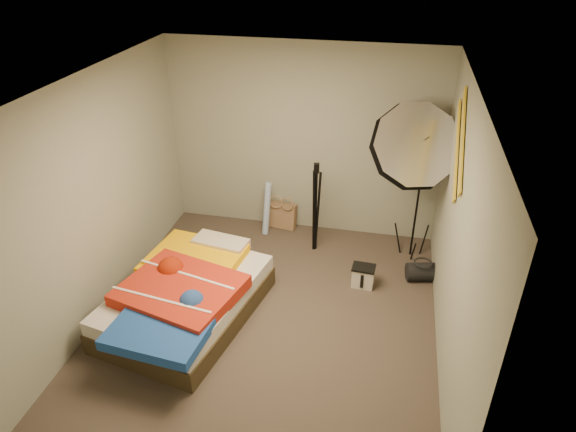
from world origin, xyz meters
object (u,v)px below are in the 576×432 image
(camera_tripod, at_px, (316,202))
(tote_bag, at_px, (283,216))
(camera_case, at_px, (363,277))
(photo_umbrella, at_px, (414,147))
(duffel_bag, at_px, (422,272))
(bed, at_px, (186,297))
(wrapping_roll, at_px, (267,209))

(camera_tripod, bearing_deg, tote_bag, 138.94)
(camera_case, xyz_separation_m, photo_umbrella, (0.41, 0.61, 1.39))
(photo_umbrella, relative_size, camera_tripod, 1.76)
(camera_tripod, bearing_deg, duffel_bag, -15.96)
(photo_umbrella, bearing_deg, tote_bag, 163.27)
(tote_bag, distance_m, bed, 2.10)
(camera_case, relative_size, photo_umbrella, 0.12)
(camera_case, xyz_separation_m, duffel_bag, (0.67, 0.26, -0.01))
(duffel_bag, bearing_deg, camera_tripod, 151.28)
(camera_tripod, bearing_deg, camera_case, -43.72)
(wrapping_roll, relative_size, photo_umbrella, 0.34)
(camera_case, bearing_deg, tote_bag, 141.24)
(duffel_bag, bearing_deg, tote_bag, 143.16)
(wrapping_roll, xyz_separation_m, camera_case, (1.37, -0.92, -0.24))
(duffel_bag, bearing_deg, photo_umbrella, 114.01)
(camera_case, height_order, bed, bed)
(duffel_bag, bearing_deg, bed, -166.94)
(photo_umbrella, bearing_deg, camera_tripod, 178.19)
(tote_bag, bearing_deg, camera_case, -33.08)
(photo_umbrella, height_order, camera_tripod, photo_umbrella)
(tote_bag, height_order, camera_tripod, camera_tripod)
(photo_umbrella, bearing_deg, duffel_bag, -53.23)
(tote_bag, xyz_separation_m, camera_case, (1.19, -1.09, -0.06))
(bed, relative_size, camera_tripod, 1.73)
(duffel_bag, xyz_separation_m, bed, (-2.45, -1.19, 0.15))
(tote_bag, distance_m, camera_case, 1.61)
(tote_bag, xyz_separation_m, bed, (-0.60, -2.02, 0.08))
(wrapping_roll, relative_size, bed, 0.35)
(bed, bearing_deg, photo_umbrella, 35.05)
(duffel_bag, bearing_deg, camera_case, -171.22)
(tote_bag, height_order, duffel_bag, tote_bag)
(duffel_bag, relative_size, camera_tripod, 0.30)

